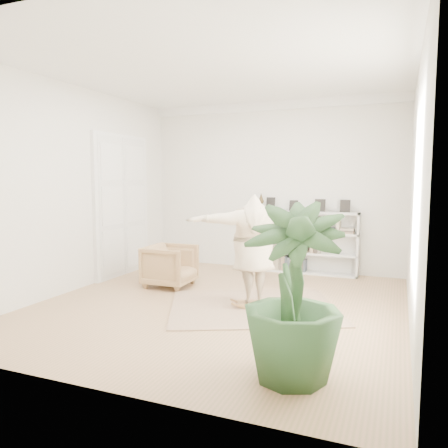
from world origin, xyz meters
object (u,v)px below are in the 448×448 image
object	(u,v)px
bookshelf	(304,243)
armchair	(170,266)
person	(254,247)
houseplant	(292,293)
rocker_board	(253,303)

from	to	relation	value
bookshelf	armchair	bearing A→B (deg)	-134.95
person	houseplant	size ratio (longest dim) A/B	1.16
bookshelf	armchair	xyz separation A→B (m)	(-2.05, -2.05, -0.25)
armchair	person	distance (m)	2.06
person	rocker_board	bearing A→B (deg)	-51.18
armchair	houseplant	bearing A→B (deg)	-135.45
houseplant	rocker_board	bearing A→B (deg)	117.16
armchair	person	bearing A→B (deg)	-112.64
rocker_board	person	size ratio (longest dim) A/B	0.27
armchair	houseplant	world-z (taller)	houseplant
houseplant	bookshelf	bearing A→B (deg)	100.25
bookshelf	person	world-z (taller)	person
rocker_board	person	bearing A→B (deg)	-51.18
bookshelf	rocker_board	world-z (taller)	bookshelf
bookshelf	rocker_board	bearing A→B (deg)	-94.28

